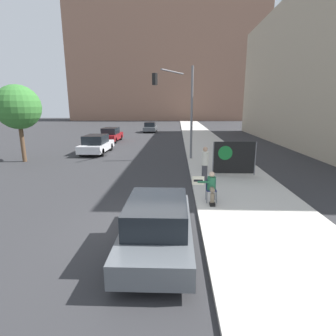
{
  "coord_description": "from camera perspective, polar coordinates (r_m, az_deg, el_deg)",
  "views": [
    {
      "loc": [
        0.87,
        -7.53,
        3.84
      ],
      "look_at": [
        0.47,
        4.27,
        1.04
      ],
      "focal_mm": 28.0,
      "sensor_mm": 36.0,
      "label": 1
    }
  ],
  "objects": [
    {
      "name": "ground_plane",
      "position": [
        8.5,
        -4.29,
        -13.59
      ],
      "size": [
        160.0,
        160.0,
        0.0
      ],
      "primitive_type": "plane",
      "color": "#303033"
    },
    {
      "name": "sidewalk_curb",
      "position": [
        23.04,
        9.29,
        3.71
      ],
      "size": [
        4.34,
        90.0,
        0.12
      ],
      "primitive_type": "cube",
      "color": "beige",
      "rests_on": "ground_plane"
    },
    {
      "name": "building_backdrop_far",
      "position": [
        78.46,
        -0.23,
        25.25
      ],
      "size": [
        52.0,
        12.0,
        40.08
      ],
      "color": "#936B56",
      "rests_on": "ground_plane"
    },
    {
      "name": "seated_protester",
      "position": [
        10.43,
        9.36,
        -3.89
      ],
      "size": [
        0.97,
        0.77,
        1.23
      ],
      "rotation": [
        0.0,
        0.0,
        0.0
      ],
      "color": "#474C56",
      "rests_on": "sidewalk_curb"
    },
    {
      "name": "jogger_on_sidewalk",
      "position": [
        13.09,
        8.02,
        0.83
      ],
      "size": [
        0.34,
        0.34,
        1.79
      ],
      "rotation": [
        0.0,
        0.0,
        3.47
      ],
      "color": "#424247",
      "rests_on": "sidewalk_curb"
    },
    {
      "name": "pedestrian_behind",
      "position": [
        15.34,
        10.72,
        2.5
      ],
      "size": [
        0.34,
        0.34,
        1.75
      ],
      "rotation": [
        0.0,
        0.0,
        1.78
      ],
      "color": "#756651",
      "rests_on": "sidewalk_curb"
    },
    {
      "name": "protest_banner",
      "position": [
        14.72,
        14.15,
        2.2
      ],
      "size": [
        2.34,
        0.06,
        1.85
      ],
      "color": "slate",
      "rests_on": "sidewalk_curb"
    },
    {
      "name": "traffic_light_pole",
      "position": [
        19.4,
        2.22,
        15.02
      ],
      "size": [
        2.98,
        2.76,
        6.39
      ],
      "color": "slate",
      "rests_on": "sidewalk_curb"
    },
    {
      "name": "parked_car_curbside",
      "position": [
        7.23,
        -2.3,
        -12.22
      ],
      "size": [
        1.79,
        4.26,
        1.46
      ],
      "color": "#565B60",
      "rests_on": "ground_plane"
    },
    {
      "name": "car_on_road_nearest",
      "position": [
        22.61,
        -15.32,
        5.01
      ],
      "size": [
        1.86,
        4.55,
        1.53
      ],
      "color": "silver",
      "rests_on": "ground_plane"
    },
    {
      "name": "car_on_road_midblock",
      "position": [
        29.76,
        -12.3,
        7.08
      ],
      "size": [
        1.76,
        4.59,
        1.54
      ],
      "color": "maroon",
      "rests_on": "ground_plane"
    },
    {
      "name": "car_on_road_distant",
      "position": [
        39.95,
        -3.88,
        8.85
      ],
      "size": [
        1.79,
        4.12,
        1.5
      ],
      "color": "#565B60",
      "rests_on": "ground_plane"
    },
    {
      "name": "street_tree_near_curb",
      "position": [
        20.87,
        -29.86,
        11.38
      ],
      "size": [
        2.98,
        2.98,
        5.27
      ],
      "color": "brown",
      "rests_on": "ground_plane"
    }
  ]
}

